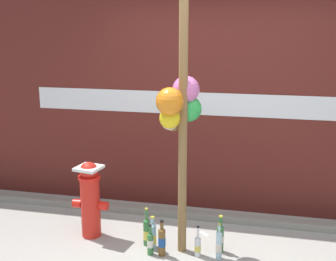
# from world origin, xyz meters

# --- Properties ---
(building_wall) EXTENTS (10.00, 0.21, 3.09)m
(building_wall) POSITION_xyz_m (-0.00, 1.66, 1.55)
(building_wall) COLOR #561E19
(building_wall) RESTS_ON ground_plane
(curb_strip) EXTENTS (8.00, 0.12, 0.08)m
(curb_strip) POSITION_xyz_m (0.00, 1.25, 0.04)
(curb_strip) COLOR gray
(curb_strip) RESTS_ON ground_plane
(memorial_post) EXTENTS (0.54, 0.57, 3.07)m
(memorial_post) POSITION_xyz_m (-0.22, 0.51, 1.65)
(memorial_post) COLOR olive
(memorial_post) RESTS_ON ground_plane
(fire_hydrant) EXTENTS (0.38, 0.28, 0.82)m
(fire_hydrant) POSITION_xyz_m (-1.19, 0.59, 0.43)
(fire_hydrant) COLOR red
(fire_hydrant) RESTS_ON ground_plane
(bottle_0) EXTENTS (0.06, 0.06, 0.31)m
(bottle_0) POSITION_xyz_m (-0.02, 0.42, 0.11)
(bottle_0) COLOR silver
(bottle_0) RESTS_ON ground_plane
(bottle_1) EXTENTS (0.07, 0.07, 0.35)m
(bottle_1) POSITION_xyz_m (-0.48, 0.46, 0.14)
(bottle_1) COLOR #93CCE0
(bottle_1) RESTS_ON ground_plane
(bottle_2) EXTENTS (0.07, 0.07, 0.40)m
(bottle_2) POSITION_xyz_m (-0.56, 0.52, 0.15)
(bottle_2) COLOR #337038
(bottle_2) RESTS_ON ground_plane
(bottle_3) EXTENTS (0.06, 0.06, 0.31)m
(bottle_3) POSITION_xyz_m (-0.48, 0.35, 0.13)
(bottle_3) COLOR #337038
(bottle_3) RESTS_ON ground_plane
(bottle_4) EXTENTS (0.06, 0.06, 0.36)m
(bottle_4) POSITION_xyz_m (0.18, 0.42, 0.14)
(bottle_4) COLOR #B2DBEA
(bottle_4) RESTS_ON ground_plane
(bottle_5) EXTENTS (0.07, 0.07, 0.37)m
(bottle_5) POSITION_xyz_m (-0.36, 0.36, 0.15)
(bottle_5) COLOR brown
(bottle_5) RESTS_ON ground_plane
(bottle_6) EXTENTS (0.07, 0.07, 0.38)m
(bottle_6) POSITION_xyz_m (0.18, 0.55, 0.15)
(bottle_6) COLOR #337038
(bottle_6) RESTS_ON ground_plane
(litter_0) EXTENTS (0.12, 0.11, 0.01)m
(litter_0) POSITION_xyz_m (-0.02, 0.88, 0.00)
(litter_0) COLOR silver
(litter_0) RESTS_ON ground_plane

